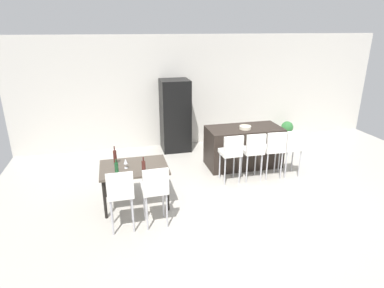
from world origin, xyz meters
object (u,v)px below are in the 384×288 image
at_px(bar_chair_far, 293,146).
at_px(bar_chair_right, 274,147).
at_px(bar_chair_left, 231,151).
at_px(dining_table, 134,170).
at_px(potted_plant, 287,129).
at_px(wine_bottle_middle, 144,167).
at_px(wine_bottle_right, 115,157).
at_px(refrigerator, 175,116).
at_px(wine_glass_left, 126,162).
at_px(dining_chair_near, 120,191).
at_px(bar_chair_middle, 254,149).
at_px(wine_bottle_corner, 117,170).
at_px(fruit_bowl, 245,127).
at_px(kitchen_island, 243,147).
at_px(dining_chair_far, 155,187).

bearing_deg(bar_chair_far, bar_chair_right, 179.99).
bearing_deg(bar_chair_left, bar_chair_right, 0.01).
distance_m(dining_table, potted_plant, 5.20).
height_order(wine_bottle_middle, wine_bottle_right, wine_bottle_right).
bearing_deg(wine_bottle_right, bar_chair_right, 3.10).
bearing_deg(bar_chair_far, wine_bottle_middle, -167.34).
bearing_deg(refrigerator, bar_chair_left, -71.75).
relative_size(wine_bottle_right, wine_glass_left, 1.90).
xyz_separation_m(bar_chair_far, wine_bottle_right, (-3.67, -0.18, 0.17)).
distance_m(bar_chair_left, bar_chair_far, 1.38).
xyz_separation_m(bar_chair_right, dining_chair_near, (-3.19, -1.18, 0.00)).
bearing_deg(bar_chair_middle, wine_bottle_corner, -164.95).
bearing_deg(bar_chair_far, fruit_bowl, 139.47).
bearing_deg(bar_chair_left, wine_glass_left, -168.61).
bearing_deg(bar_chair_left, dining_table, -169.07).
height_order(kitchen_island, bar_chair_far, bar_chair_far).
height_order(dining_table, wine_bottle_middle, wine_bottle_middle).
xyz_separation_m(bar_chair_left, bar_chair_right, (0.94, 0.00, 0.00)).
bearing_deg(bar_chair_middle, dining_chair_far, -151.69).
distance_m(dining_chair_near, wine_bottle_corner, 0.47).
xyz_separation_m(wine_glass_left, refrigerator, (1.39, 2.63, 0.06)).
xyz_separation_m(bar_chair_middle, fruit_bowl, (0.09, 0.69, 0.26)).
bearing_deg(bar_chair_left, fruit_bowl, 50.15).
height_order(bar_chair_right, potted_plant, bar_chair_right).
xyz_separation_m(bar_chair_far, wine_glass_left, (-3.50, -0.43, 0.17)).
bearing_deg(wine_bottle_right, dining_chair_near, -87.45).
relative_size(wine_glass_left, potted_plant, 0.32).
bearing_deg(wine_glass_left, bar_chair_right, 7.94).
distance_m(kitchen_island, fruit_bowl, 0.51).
xyz_separation_m(bar_chair_far, potted_plant, (1.14, 2.19, -0.39)).
bearing_deg(kitchen_island, wine_bottle_middle, -148.16).
xyz_separation_m(kitchen_island, bar_chair_far, (0.78, -0.79, 0.24)).
xyz_separation_m(dining_table, refrigerator, (1.26, 2.58, 0.25)).
relative_size(dining_table, fruit_bowl, 4.57).
bearing_deg(bar_chair_right, wine_bottle_middle, -165.43).
height_order(bar_chair_right, wine_bottle_middle, bar_chair_right).
bearing_deg(wine_bottle_corner, dining_chair_near, -86.01).
bearing_deg(dining_chair_far, wine_bottle_right, 119.90).
height_order(bar_chair_left, dining_chair_far, same).
distance_m(bar_chair_right, dining_chair_near, 3.40).
relative_size(wine_bottle_right, potted_plant, 0.61).
bearing_deg(kitchen_island, dining_chair_near, -145.27).
bearing_deg(fruit_bowl, wine_glass_left, -157.53).
bearing_deg(refrigerator, wine_glass_left, -117.95).
bearing_deg(refrigerator, bar_chair_middle, -61.19).
height_order(bar_chair_right, refrigerator, refrigerator).
bearing_deg(fruit_bowl, dining_table, -157.28).
relative_size(bar_chair_far, dining_chair_far, 1.00).
relative_size(bar_chair_middle, dining_table, 0.88).
distance_m(kitchen_island, dining_chair_far, 3.05).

